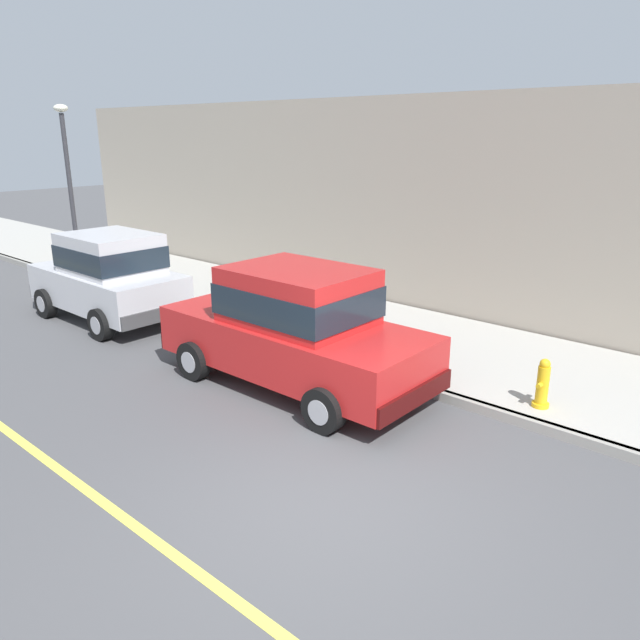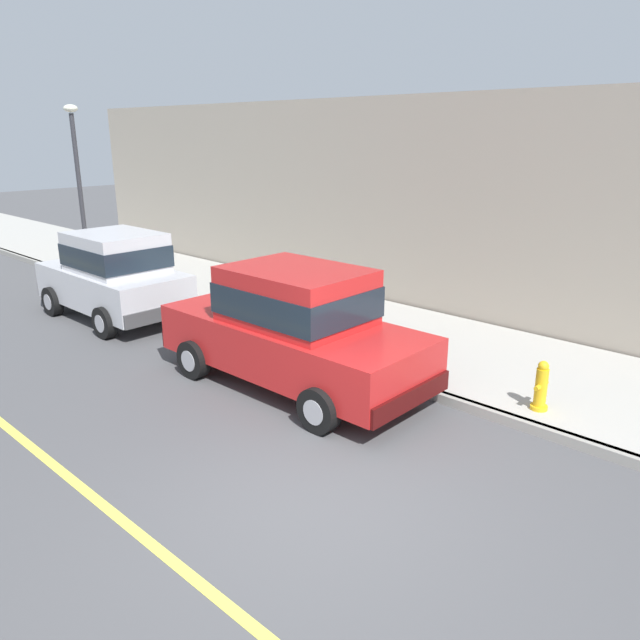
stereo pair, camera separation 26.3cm
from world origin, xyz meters
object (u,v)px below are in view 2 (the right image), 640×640
car_silver_hatchback (114,274)px  fire_hydrant (541,387)px  car_red_sedan (294,327)px  street_lamp (78,170)px  dog_black (358,324)px

car_silver_hatchback → fire_hydrant: 8.91m
car_red_sedan → fire_hydrant: 3.72m
car_red_sedan → street_lamp: street_lamp is taller
car_red_sedan → dog_black: (2.12, 0.45, -0.55)m
fire_hydrant → dog_black: bearing=81.1°
dog_black → street_lamp: bearing=94.4°
street_lamp → car_red_sedan: bearing=-98.4°
car_silver_hatchback → street_lamp: street_lamp is taller
car_red_sedan → dog_black: 2.24m
car_red_sedan → car_silver_hatchback: size_ratio=1.21×
dog_black → fire_hydrant: 3.86m
dog_black → fire_hydrant: size_ratio=1.02×
dog_black → car_red_sedan: bearing=-168.0°
fire_hydrant → car_red_sedan: bearing=114.4°
car_silver_hatchback → fire_hydrant: bearing=-79.8°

